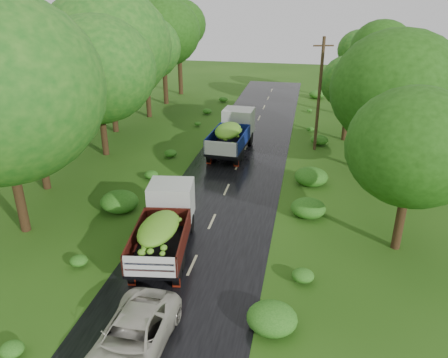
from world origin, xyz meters
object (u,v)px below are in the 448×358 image
(truck_far, at_px, (233,132))
(utility_pole, at_px, (319,94))
(truck_near, at_px, (165,222))
(car, at_px, (132,338))

(truck_far, distance_m, utility_pole, 6.80)
(truck_near, bearing_deg, utility_pole, 58.40)
(truck_near, xyz_separation_m, utility_pole, (6.70, 15.34, 2.77))
(truck_far, bearing_deg, utility_pole, 18.18)
(truck_near, relative_size, utility_pole, 0.78)
(truck_far, bearing_deg, truck_near, -89.78)
(utility_pole, bearing_deg, truck_far, 179.14)
(truck_far, relative_size, car, 1.40)
(truck_near, height_order, truck_far, truck_far)
(truck_far, xyz_separation_m, car, (0.24, -20.01, -0.87))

